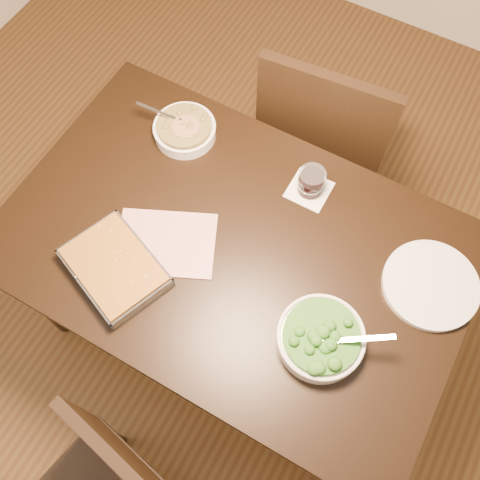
# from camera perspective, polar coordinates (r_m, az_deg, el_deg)

# --- Properties ---
(ground) EXTENTS (4.00, 4.00, 0.00)m
(ground) POSITION_cam_1_polar(r_m,az_deg,el_deg) (2.31, -0.51, -8.50)
(ground) COLOR #442913
(ground) RESTS_ON ground
(table) EXTENTS (1.40, 0.90, 0.75)m
(table) POSITION_cam_1_polar(r_m,az_deg,el_deg) (1.69, -0.69, -1.97)
(table) COLOR black
(table) RESTS_ON ground
(magazine_a) EXTENTS (0.36, 0.32, 0.01)m
(magazine_a) POSITION_cam_1_polar(r_m,az_deg,el_deg) (1.62, -7.90, -0.32)
(magazine_a) COLOR #A83043
(magazine_a) RESTS_ON table
(coaster) EXTENTS (0.13, 0.13, 0.00)m
(coaster) POSITION_cam_1_polar(r_m,az_deg,el_deg) (1.71, 7.38, 5.33)
(coaster) COLOR white
(coaster) RESTS_ON table
(stew_bowl) EXTENTS (0.23, 0.21, 0.08)m
(stew_bowl) POSITION_cam_1_polar(r_m,az_deg,el_deg) (1.81, -5.92, 11.67)
(stew_bowl) COLOR white
(stew_bowl) RESTS_ON table
(broccoli_bowl) EXTENTS (0.26, 0.24, 0.09)m
(broccoli_bowl) POSITION_cam_1_polar(r_m,az_deg,el_deg) (1.49, 8.60, -10.29)
(broccoli_bowl) COLOR white
(broccoli_bowl) RESTS_ON table
(baking_dish) EXTENTS (0.35, 0.31, 0.05)m
(baking_dish) POSITION_cam_1_polar(r_m,az_deg,el_deg) (1.59, -13.20, -2.89)
(baking_dish) COLOR silver
(baking_dish) RESTS_ON table
(wine_tumbler) EXTENTS (0.08, 0.08, 0.09)m
(wine_tumbler) POSITION_cam_1_polar(r_m,az_deg,el_deg) (1.67, 7.58, 6.22)
(wine_tumbler) COLOR black
(wine_tumbler) RESTS_ON coaster
(dinner_plate) EXTENTS (0.28, 0.28, 0.02)m
(dinner_plate) POSITION_cam_1_polar(r_m,az_deg,el_deg) (1.64, 19.68, -4.52)
(dinner_plate) COLOR silver
(dinner_plate) RESTS_ON table
(chair_far) EXTENTS (0.50, 0.50, 0.99)m
(chair_far) POSITION_cam_1_polar(r_m,az_deg,el_deg) (2.09, 9.07, 11.07)
(chair_far) COLOR black
(chair_far) RESTS_ON ground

